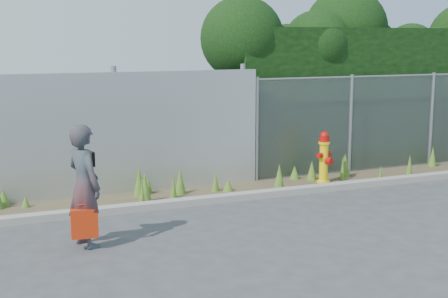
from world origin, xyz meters
TOP-DOWN VIEW (x-y plane):
  - ground at (0.00, 0.00)m, footprint 80.00×80.00m
  - curb at (0.00, 1.80)m, footprint 16.00×0.22m
  - weed_strip at (-0.37, 2.48)m, footprint 16.00×1.28m
  - corrugated_fence at (-3.25, 3.01)m, footprint 8.50×0.21m
  - chainlink_fence at (4.25, 3.00)m, footprint 6.50×0.07m
  - hedge at (4.33, 4.01)m, footprint 7.90×2.12m
  - fire_hydrant at (2.17, 2.33)m, footprint 0.35×0.31m
  - woman at (-2.75, 0.37)m, footprint 0.59×0.71m
  - red_tote_bag at (-2.80, 0.18)m, footprint 0.35×0.13m
  - black_shoulder_bag at (-2.72, 0.49)m, footprint 0.27×0.11m

SIDE VIEW (x-z plane):
  - ground at x=0.00m, z-range 0.00..0.00m
  - curb at x=0.00m, z-range 0.00..0.12m
  - weed_strip at x=-0.37m, z-range -0.13..0.41m
  - red_tote_bag at x=-2.80m, z-range 0.14..0.60m
  - fire_hydrant at x=2.17m, z-range -0.02..1.03m
  - woman at x=-2.75m, z-range 0.00..1.67m
  - chainlink_fence at x=4.25m, z-range 0.01..2.06m
  - corrugated_fence at x=-3.25m, z-range -0.05..2.25m
  - black_shoulder_bag at x=-2.72m, z-range 1.06..1.26m
  - hedge at x=4.33m, z-range 0.09..3.99m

